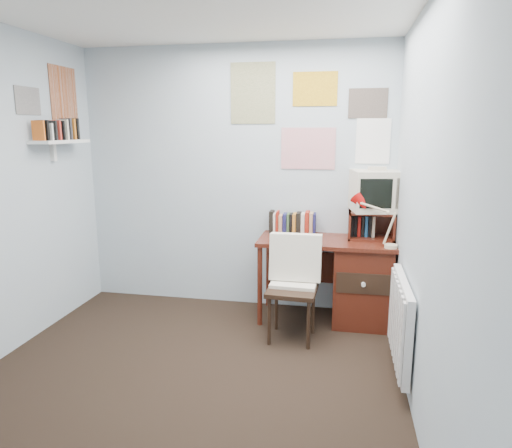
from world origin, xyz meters
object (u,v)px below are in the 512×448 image
at_px(crt_tv, 376,189).
at_px(radiator, 401,322).
at_px(desk, 355,279).
at_px(desk_chair, 292,291).
at_px(desk_lamp, 392,225).
at_px(tv_riser, 371,225).
at_px(wall_shelf, 61,142).

bearing_deg(crt_tv, radiator, -93.22).
distance_m(desk, desk_chair, 0.70).
xyz_separation_m(desk_lamp, tv_riser, (-0.15, 0.32, -0.07)).
height_order(radiator, wall_shelf, wall_shelf).
bearing_deg(desk_lamp, tv_riser, 99.40).
relative_size(desk_chair, desk_lamp, 2.18).
bearing_deg(desk_chair, wall_shelf, -179.33).
distance_m(desk_lamp, wall_shelf, 2.92).
bearing_deg(crt_tv, wall_shelf, 179.88).
distance_m(tv_riser, crt_tv, 0.32).
bearing_deg(desk_lamp, radiator, -104.30).
bearing_deg(wall_shelf, desk, 8.40).
height_order(crt_tv, wall_shelf, wall_shelf).
bearing_deg(desk, desk_chair, -138.28).
relative_size(desk, wall_shelf, 1.94).
height_order(desk_chair, desk_lamp, desk_lamp).
bearing_deg(desk, radiator, -72.76).
bearing_deg(desk_lamp, wall_shelf, 167.59).
xyz_separation_m(desk_chair, desk_lamp, (0.79, 0.26, 0.53)).
bearing_deg(tv_riser, crt_tv, 33.63).
relative_size(desk, desk_chair, 1.42).
bearing_deg(wall_shelf, desk_chair, -2.36).
bearing_deg(tv_riser, desk_lamp, -64.71).
bearing_deg(radiator, wall_shelf, 169.11).
bearing_deg(desk, crt_tv, 41.26).
xyz_separation_m(crt_tv, wall_shelf, (-2.72, -0.51, 0.41)).
bearing_deg(tv_riser, desk_chair, -138.04).
distance_m(desk_chair, tv_riser, 0.98).
bearing_deg(desk_chair, radiator, -26.90).
bearing_deg(tv_riser, desk, -137.04).
bearing_deg(crt_tv, desk, -149.48).
distance_m(desk, wall_shelf, 2.87).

